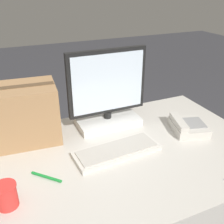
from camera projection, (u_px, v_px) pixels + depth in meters
office_desk at (87, 218)px, 1.37m from camera, size 1.80×0.90×0.74m
monitor at (107, 97)px, 1.44m from camera, size 0.44×0.21×0.43m
keyboard at (117, 151)px, 1.25m from camera, size 0.43×0.19×0.03m
desk_phone at (187, 126)px, 1.44m from camera, size 0.22×0.24×0.07m
paper_cup_right at (6, 196)px, 0.95m from camera, size 0.08×0.08×0.10m
cardboard_box at (18, 115)px, 1.30m from camera, size 0.41×0.28×0.29m
pen_marker at (46, 177)px, 1.10m from camera, size 0.11×0.11×0.01m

